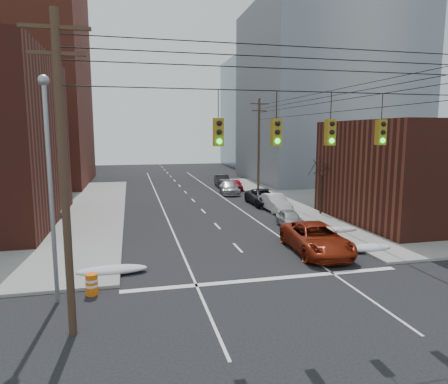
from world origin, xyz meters
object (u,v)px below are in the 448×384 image
lot_car_b (34,209)px  lot_car_d (5,211)px  red_pickup (316,239)px  parked_car_d (229,188)px  parked_car_a (290,219)px  lot_car_a (23,211)px  construction_barrel (92,284)px  parked_car_b (275,203)px  parked_car_f (222,181)px  parked_car_c (264,197)px  parked_car_e (236,185)px

lot_car_b → lot_car_d: 2.26m
red_pickup → parked_car_d: bearing=92.4°
parked_car_a → lot_car_b: lot_car_b is taller
lot_car_a → lot_car_b: lot_car_a is taller
lot_car_d → construction_barrel: 19.31m
parked_car_b → parked_car_f: (-0.96, 17.38, 0.00)m
parked_car_a → parked_car_f: 23.73m
lot_car_b → construction_barrel: 18.27m
parked_car_d → lot_car_a: lot_car_a is taller
parked_car_a → lot_car_a: bearing=167.9°
parked_car_d → lot_car_b: (-18.96, -9.75, 0.10)m
parked_car_c → construction_barrel: 24.24m
parked_car_e → construction_barrel: parked_car_e is taller
parked_car_b → lot_car_d: (-22.81, 1.32, -0.00)m
parked_car_f → lot_car_d: 27.12m
parked_car_e → parked_car_f: parked_car_f is taller
lot_car_d → parked_car_d: bearing=-54.9°
parked_car_b → parked_car_f: parked_car_f is taller
lot_car_a → lot_car_d: 1.76m
parked_car_d → lot_car_d: bearing=-149.6°
parked_car_d → lot_car_b: bearing=-146.6°
parked_car_d → parked_car_e: 3.45m
parked_car_a → lot_car_a: (-20.09, 6.84, 0.21)m
parked_car_f → red_pickup: bearing=-87.7°
parked_car_f → lot_car_d: size_ratio=1.29×
construction_barrel → lot_car_b: bearing=109.2°
parked_car_f → parked_car_b: bearing=-82.3°
parked_car_c → red_pickup: bearing=-97.9°
parked_car_b → lot_car_d: 22.85m
parked_car_a → construction_barrel: 16.58m
parked_car_c → lot_car_b: bearing=-174.4°
parked_car_d → lot_car_a: bearing=-146.0°
lot_car_d → construction_barrel: bearing=-143.8°
parked_car_a → parked_car_e: size_ratio=1.01×
parked_car_b → parked_car_c: 3.24m
parked_car_e → lot_car_d: bearing=-143.4°
parked_car_f → lot_car_a: bearing=-135.7°
parked_car_b → parked_car_f: 17.40m
parked_car_e → parked_car_f: size_ratio=0.81×
lot_car_a → parked_car_c: bearing=-95.5°
red_pickup → parked_car_f: 30.06m
lot_car_b → parked_car_e: bearing=-40.8°
lot_car_a → lot_car_d: size_ratio=1.20×
parked_car_f → parked_car_c: bearing=-81.6°
lot_car_a → construction_barrel: bearing=-170.9°
parked_car_e → construction_barrel: (-14.55, -30.05, -0.16)m
lot_car_b → parked_car_c: bearing=-66.8°
parked_car_b → parked_car_e: bearing=88.1°
parked_car_e → parked_car_f: bearing=113.1°
red_pickup → parked_car_b: size_ratio=1.33×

